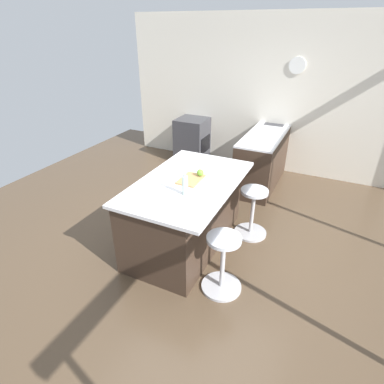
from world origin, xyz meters
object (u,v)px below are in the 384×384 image
(stool_middle, at_px, (223,265))
(water_bottle, at_px, (185,184))
(kitchen_island, at_px, (185,212))
(cutting_board, at_px, (191,179))
(apple_green, at_px, (200,173))
(stool_by_window, at_px, (252,214))
(oven_range, at_px, (192,140))

(stool_middle, xyz_separation_m, water_bottle, (-0.25, -0.56, 0.72))
(kitchen_island, relative_size, cutting_board, 4.97)
(stool_middle, height_order, cutting_board, cutting_board)
(cutting_board, distance_m, apple_green, 0.15)
(apple_green, bearing_deg, stool_by_window, 124.35)
(stool_by_window, height_order, water_bottle, water_bottle)
(stool_by_window, relative_size, water_bottle, 2.18)
(kitchen_island, bearing_deg, oven_range, -156.16)
(stool_middle, bearing_deg, apple_green, -140.45)
(oven_range, relative_size, stool_by_window, 1.31)
(oven_range, bearing_deg, stool_middle, 30.64)
(water_bottle, bearing_deg, stool_middle, 66.11)
(apple_green, bearing_deg, oven_range, -152.34)
(stool_middle, bearing_deg, stool_by_window, 180.00)
(stool_by_window, bearing_deg, stool_middle, 0.00)
(stool_middle, distance_m, apple_green, 1.14)
(oven_range, distance_m, cutting_board, 2.90)
(kitchen_island, height_order, apple_green, apple_green)
(stool_by_window, distance_m, stool_middle, 1.12)
(stool_by_window, bearing_deg, water_bottle, -32.77)
(stool_middle, xyz_separation_m, apple_green, (-0.72, -0.59, 0.66))
(stool_by_window, xyz_separation_m, apple_green, (0.41, -0.59, 0.66))
(oven_range, relative_size, apple_green, 10.64)
(oven_range, height_order, cutting_board, cutting_board)
(cutting_board, bearing_deg, water_bottle, 15.59)
(stool_middle, relative_size, apple_green, 8.13)
(water_bottle, bearing_deg, kitchen_island, -152.39)
(kitchen_island, distance_m, water_bottle, 0.68)
(stool_middle, relative_size, water_bottle, 2.18)
(oven_range, xyz_separation_m, cutting_board, (2.58, 1.22, 0.48))
(apple_green, bearing_deg, stool_middle, 39.55)
(oven_range, height_order, apple_green, apple_green)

